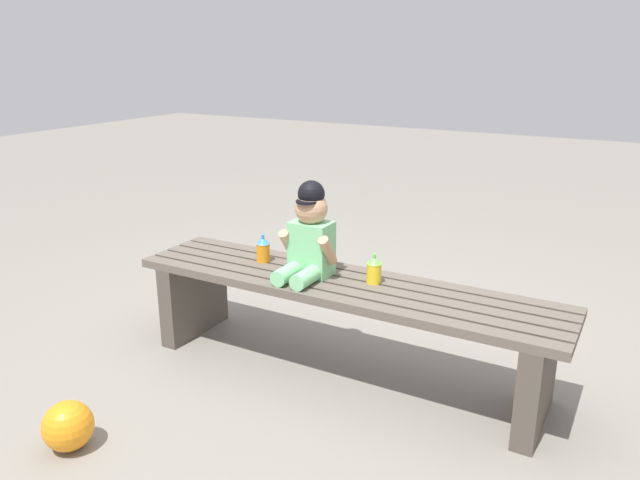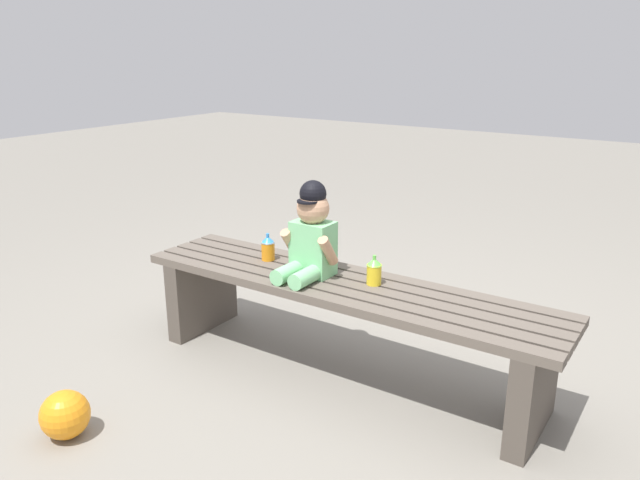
{
  "view_description": "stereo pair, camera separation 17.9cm",
  "coord_description": "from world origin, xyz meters",
  "px_view_note": "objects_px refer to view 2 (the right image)",
  "views": [
    {
      "loc": [
        1.07,
        -2.11,
        1.34
      ],
      "look_at": [
        -0.08,
        -0.05,
        0.6
      ],
      "focal_mm": 34.5,
      "sensor_mm": 36.0,
      "label": 1
    },
    {
      "loc": [
        1.23,
        -2.01,
        1.34
      ],
      "look_at": [
        -0.08,
        -0.05,
        0.6
      ],
      "focal_mm": 34.5,
      "sensor_mm": 36.0,
      "label": 2
    }
  ],
  "objects_px": {
    "sippy_cup_left": "(268,248)",
    "sippy_cup_right": "(374,271)",
    "toy_ball": "(65,415)",
    "child_figure": "(311,235)",
    "park_bench": "(342,310)"
  },
  "relations": [
    {
      "from": "child_figure",
      "to": "sippy_cup_right",
      "type": "distance_m",
      "value": 0.3
    },
    {
      "from": "sippy_cup_right",
      "to": "child_figure",
      "type": "bearing_deg",
      "value": -168.4
    },
    {
      "from": "park_bench",
      "to": "child_figure",
      "type": "xyz_separation_m",
      "value": [
        -0.15,
        -0.01,
        0.3
      ]
    },
    {
      "from": "park_bench",
      "to": "sippy_cup_left",
      "type": "xyz_separation_m",
      "value": [
        -0.42,
        0.05,
        0.19
      ]
    },
    {
      "from": "sippy_cup_left",
      "to": "sippy_cup_right",
      "type": "xyz_separation_m",
      "value": [
        0.54,
        0.0,
        0.0
      ]
    },
    {
      "from": "park_bench",
      "to": "sippy_cup_left",
      "type": "relative_size",
      "value": 14.82
    },
    {
      "from": "park_bench",
      "to": "toy_ball",
      "type": "relative_size",
      "value": 10.46
    },
    {
      "from": "sippy_cup_left",
      "to": "toy_ball",
      "type": "bearing_deg",
      "value": -99.32
    },
    {
      "from": "sippy_cup_left",
      "to": "sippy_cup_right",
      "type": "distance_m",
      "value": 0.54
    },
    {
      "from": "child_figure",
      "to": "toy_ball",
      "type": "xyz_separation_m",
      "value": [
        -0.43,
        -0.92,
        -0.51
      ]
    },
    {
      "from": "sippy_cup_left",
      "to": "toy_ball",
      "type": "relative_size",
      "value": 0.71
    },
    {
      "from": "toy_ball",
      "to": "sippy_cup_left",
      "type": "bearing_deg",
      "value": 80.68
    },
    {
      "from": "toy_ball",
      "to": "child_figure",
      "type": "bearing_deg",
      "value": 64.91
    },
    {
      "from": "child_figure",
      "to": "sippy_cup_right",
      "type": "xyz_separation_m",
      "value": [
        0.27,
        0.06,
        -0.12
      ]
    },
    {
      "from": "park_bench",
      "to": "child_figure",
      "type": "bearing_deg",
      "value": -177.23
    }
  ]
}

